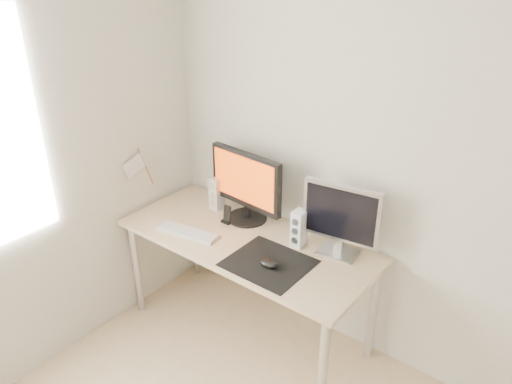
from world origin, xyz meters
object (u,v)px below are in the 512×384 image
Objects in this scene: second_monitor at (341,217)px; keyboard at (188,232)px; mouse at (268,263)px; desk at (247,249)px; phone_dock at (227,217)px; main_monitor at (246,184)px; speaker_right at (299,228)px; speaker_left at (217,193)px.

second_monitor reaches higher than keyboard.
second_monitor is at bearing 56.87° from mouse.
desk is 3.69× the size of keyboard.
mouse is 0.61m from keyboard.
phone_dock is at bearing -170.45° from second_monitor.
second_monitor is (0.67, 0.02, -0.01)m from main_monitor.
main_monitor reaches higher than desk.
speaker_right is (0.44, -0.05, -0.14)m from main_monitor.
speaker_left reaches higher than phone_dock.
phone_dock is at bearing -29.41° from speaker_left.
second_monitor is (0.52, 0.20, 0.32)m from desk.
main_monitor reaches higher than second_monitor.
speaker_right is at bearing 24.25° from desk.
phone_dock is (-0.07, -0.11, -0.22)m from main_monitor.
desk is 13.41× the size of phone_dock.
second_monitor is 1.98× the size of speaker_right.
main_monitor reaches higher than keyboard.
mouse is at bearing -29.54° from desk.
main_monitor is 2.42× the size of speaker_left.
keyboard is at bearing -153.41° from speaker_right.
speaker_right is at bearing 6.15° from phone_dock.
main_monitor is (-0.43, 0.34, 0.23)m from mouse.
speaker_left is at bearing 153.78° from mouse.
speaker_right reaches higher than keyboard.
desk is 0.37m from speaker_right.
phone_dock is (0.11, 0.25, 0.03)m from keyboard.
mouse is 0.25× the size of second_monitor.
desk is at bearing -155.75° from speaker_right.
phone_dock is at bearing 67.24° from keyboard.
keyboard is at bearing -112.76° from phone_dock.
keyboard reaches higher than desk.
main_monitor is at bearing 129.69° from desk.
speaker_right is at bearing 89.01° from mouse.
second_monitor reaches higher than speaker_left.
keyboard is (-0.33, -0.18, 0.09)m from desk.
mouse is at bearing -26.22° from speaker_left.
phone_dock is (0.18, -0.10, -0.08)m from speaker_left.
keyboard is at bearing -178.34° from mouse.
main_monitor is (-0.15, 0.18, 0.33)m from desk.
speaker_left is 0.53× the size of keyboard.
mouse is at bearing -90.99° from speaker_right.
second_monitor is 0.93m from speaker_left.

